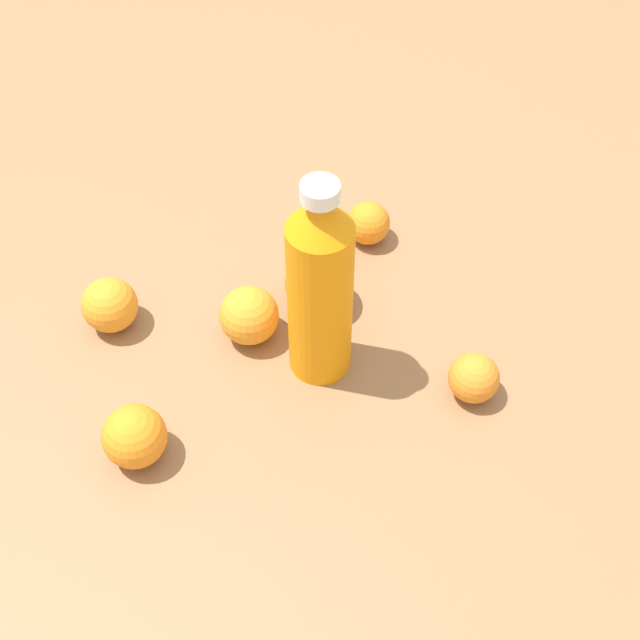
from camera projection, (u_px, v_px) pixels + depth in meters
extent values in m
plane|color=olive|center=(292.00, 386.00, 1.08)|extent=(2.40, 2.40, 0.00)
cylinder|color=orange|center=(320.00, 301.00, 1.02)|extent=(0.08, 0.08, 0.23)
cone|color=orange|center=(320.00, 214.00, 0.91)|extent=(0.08, 0.08, 0.04)
cylinder|color=white|center=(320.00, 192.00, 0.89)|extent=(0.04, 0.04, 0.02)
sphere|color=orange|center=(317.00, 282.00, 1.13)|extent=(0.08, 0.08, 0.08)
sphere|color=orange|center=(249.00, 316.00, 1.10)|extent=(0.07, 0.07, 0.07)
sphere|color=orange|center=(474.00, 378.00, 1.05)|extent=(0.06, 0.06, 0.06)
sphere|color=orange|center=(135.00, 438.00, 0.99)|extent=(0.07, 0.07, 0.07)
sphere|color=orange|center=(110.00, 305.00, 1.12)|extent=(0.07, 0.07, 0.07)
sphere|color=orange|center=(368.00, 223.00, 1.22)|extent=(0.06, 0.06, 0.06)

